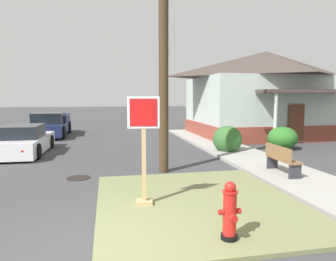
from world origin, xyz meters
name	(u,v)px	position (x,y,z in m)	size (l,w,h in m)	color
ground_plane	(96,254)	(0.00, 0.00, 0.00)	(160.00, 160.00, 0.00)	#3D3D3F
grass_corner_patch	(197,202)	(2.18, 1.85, 0.04)	(4.46, 5.03, 0.08)	olive
sidewalk_strip	(243,155)	(5.61, 6.75, 0.06)	(2.20, 19.57, 0.12)	#9E9B93
fire_hydrant	(230,212)	(2.14, -0.09, 0.54)	(0.38, 0.34, 0.97)	black
stop_sign	(144,153)	(0.97, 1.84, 1.21)	(0.68, 0.32, 2.35)	tan
manhole_cover	(78,178)	(-0.67, 4.67, 0.01)	(0.70, 0.70, 0.02)	black
parked_sedan_white	(23,141)	(-3.34, 9.25, 0.54)	(1.98, 4.44, 1.25)	silver
pickup_truck_navy	(50,126)	(-3.30, 15.49, 0.62)	(2.16, 5.26, 1.48)	#19234C
street_bench	(281,158)	(5.33, 3.57, 0.58)	(0.46, 1.46, 0.85)	brown
utility_pole	(164,4)	(1.98, 4.92, 5.26)	(1.67, 0.31, 10.14)	#42301E
corner_house	(265,93)	(9.97, 13.00, 2.69)	(9.08, 8.16, 5.25)	brown
shrub_near_porch	(283,138)	(8.20, 8.10, 0.53)	(1.35, 1.35, 1.06)	#2C6825
shrub_by_curb	(227,139)	(5.32, 7.70, 0.60)	(1.26, 1.26, 1.19)	#32642C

